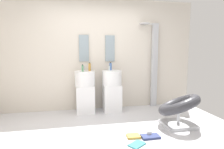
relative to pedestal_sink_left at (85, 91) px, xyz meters
The scene contains 17 objects.
ground_plane 1.47m from the pedestal_sink_left, 77.15° to the right, with size 4.80×3.60×0.04m, color silver.
rear_partition 0.91m from the pedestal_sink_left, 45.22° to the left, with size 4.80×0.10×2.60m, color beige.
pedestal_sink_left is the anchor object (origin of this frame).
pedestal_sink_right 0.61m from the pedestal_sink_left, ahead, with size 0.45×0.45×1.04m.
vanity_mirror_left 0.98m from the pedestal_sink_left, 90.00° to the left, with size 0.22×0.03×0.61m, color #8C9EA8.
vanity_mirror_right 1.16m from the pedestal_sink_left, 21.28° to the left, with size 0.22×0.03×0.61m, color #8C9EA8.
shower_column 1.82m from the pedestal_sink_left, ahead, with size 0.49×0.24×2.05m.
lounge_chair 2.00m from the pedestal_sink_left, 34.28° to the right, with size 1.10×1.10×0.65m.
area_rug 1.84m from the pedestal_sink_left, 62.66° to the right, with size 0.98×0.65×0.01m, color #B2B2B7.
magazine_teal 1.87m from the pedestal_sink_left, 68.84° to the right, with size 0.25×0.16×0.02m, color teal.
magazine_navy 1.83m from the pedestal_sink_left, 57.96° to the right, with size 0.29×0.17×0.04m, color navy.
magazine_ochre 1.65m from the pedestal_sink_left, 64.69° to the right, with size 0.21×0.17×0.04m, color gold.
coffee_mug 1.77m from the pedestal_sink_left, 56.60° to the right, with size 0.08×0.08×0.09m, color white.
soap_bottle_green 0.54m from the pedestal_sink_left, 109.58° to the right, with size 0.04×0.04×0.16m.
soap_bottle_blue 0.81m from the pedestal_sink_left, ahead, with size 0.06×0.06×0.18m.
soap_bottle_amber 0.55m from the pedestal_sink_left, 12.14° to the right, with size 0.05×0.05×0.19m.
soap_bottle_clear 0.77m from the pedestal_sink_left, 10.48° to the left, with size 0.05×0.05×0.12m.
Camera 1 is at (-0.52, -2.79, 1.37)m, focal length 29.81 mm.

